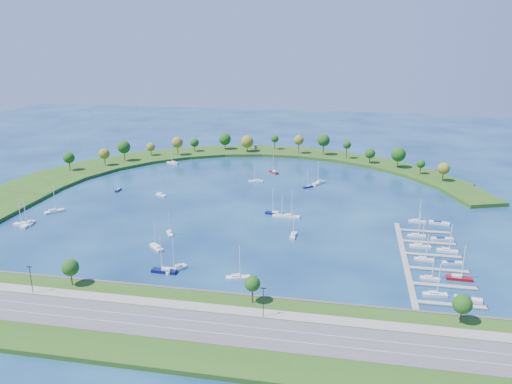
% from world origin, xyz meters
% --- Properties ---
extents(ground, '(700.00, 700.00, 0.00)m').
position_xyz_m(ground, '(0.00, 0.00, 0.00)').
color(ground, '#081E48').
rests_on(ground, ground).
extents(south_shoreline, '(420.00, 43.10, 11.60)m').
position_xyz_m(south_shoreline, '(0.03, -122.88, 1.00)').
color(south_shoreline, '#294B14').
rests_on(south_shoreline, ground).
extents(breakwater, '(286.74, 247.64, 2.00)m').
position_xyz_m(breakwater, '(-46.33, 48.72, 0.99)').
color(breakwater, '#294B14').
rests_on(breakwater, ground).
extents(breakwater_trees, '(241.60, 93.04, 15.53)m').
position_xyz_m(breakwater_trees, '(-12.48, 88.71, 10.69)').
color(breakwater_trees, '#382314').
rests_on(breakwater_trees, breakwater).
extents(harbor_tower, '(2.60, 2.60, 4.31)m').
position_xyz_m(harbor_tower, '(-16.09, 115.81, 4.21)').
color(harbor_tower, gray).
rests_on(harbor_tower, breakwater).
extents(dock_system, '(24.28, 82.00, 1.60)m').
position_xyz_m(dock_system, '(85.30, -61.00, 0.35)').
color(dock_system, gray).
rests_on(dock_system, ground).
extents(moored_boat_0, '(9.21, 4.65, 13.04)m').
position_xyz_m(moored_boat_0, '(-1.03, 36.94, 0.94)').
color(moored_boat_0, silver).
rests_on(moored_boat_0, ground).
extents(moored_boat_1, '(8.98, 2.89, 13.04)m').
position_xyz_m(moored_boat_1, '(-95.96, -54.82, 0.94)').
color(moored_boat_1, silver).
rests_on(moored_boat_1, ground).
extents(moored_boat_2, '(5.25, 7.31, 10.62)m').
position_xyz_m(moored_boat_2, '(-23.72, -52.66, 0.87)').
color(moored_boat_2, silver).
rests_on(moored_boat_2, ground).
extents(moored_boat_3, '(2.09, 6.47, 9.40)m').
position_xyz_m(moored_boat_3, '(-76.27, 4.87, 0.84)').
color(moored_boat_3, '#0A0F42').
rests_on(moored_boat_3, ground).
extents(moored_boat_4, '(8.21, 7.96, 13.13)m').
position_xyz_m(moored_boat_4, '(-23.78, -68.59, 0.94)').
color(moored_boat_4, silver).
rests_on(moored_boat_4, ground).
extents(moored_boat_5, '(9.78, 3.02, 14.26)m').
position_xyz_m(moored_boat_5, '(-12.64, -88.82, 0.98)').
color(moored_boat_5, '#0A0F42').
rests_on(moored_boat_5, ground).
extents(moored_boat_6, '(7.19, 9.18, 13.60)m').
position_xyz_m(moored_boat_6, '(-8.87, -86.33, 0.96)').
color(moored_boat_6, silver).
rests_on(moored_boat_6, ground).
extents(moored_boat_7, '(2.43, 8.19, 11.97)m').
position_xyz_m(moored_boat_7, '(31.38, -44.83, 0.91)').
color(moored_boat_7, silver).
rests_on(moored_boat_7, ground).
extents(moored_boat_8, '(8.32, 2.56, 12.14)m').
position_xyz_m(moored_boat_8, '(22.28, -21.23, 0.91)').
color(moored_boat_8, silver).
rests_on(moored_boat_8, ground).
extents(moored_boat_9, '(6.20, 5.84, 9.79)m').
position_xyz_m(moored_boat_9, '(31.31, 31.69, 0.85)').
color(moored_boat_9, '#0A0F42').
rests_on(moored_boat_9, ground).
extents(moored_boat_10, '(9.40, 2.66, 13.80)m').
position_xyz_m(moored_boat_10, '(27.04, -21.11, 0.96)').
color(moored_boat_10, silver).
rests_on(moored_boat_10, ground).
extents(moored_boat_11, '(8.40, 8.89, 14.06)m').
position_xyz_m(moored_boat_11, '(-91.54, -35.84, 0.97)').
color(moored_boat_11, silver).
rests_on(moored_boat_11, ground).
extents(moored_boat_12, '(7.45, 5.75, 11.00)m').
position_xyz_m(moored_boat_12, '(-48.46, 0.70, 0.88)').
color(moored_boat_12, silver).
rests_on(moored_boat_12, ground).
extents(moored_boat_13, '(7.36, 7.86, 12.38)m').
position_xyz_m(moored_boat_13, '(6.45, 60.17, 0.92)').
color(moored_boat_13, maroon).
rests_on(moored_boat_13, ground).
extents(moored_boat_14, '(8.90, 4.55, 12.60)m').
position_xyz_m(moored_boat_14, '(-67.24, 71.85, 0.92)').
color(moored_boat_14, silver).
rests_on(moored_boat_14, ground).
extents(moored_boat_15, '(9.31, 5.02, 13.18)m').
position_xyz_m(moored_boat_15, '(15.94, -88.88, 0.94)').
color(moored_boat_15, silver).
rests_on(moored_boat_15, ground).
extents(moored_boat_16, '(7.64, 9.72, 14.42)m').
position_xyz_m(moored_boat_16, '(36.94, 40.55, 0.98)').
color(moored_boat_16, silver).
rests_on(moored_boat_16, ground).
extents(moored_boat_17, '(9.45, 4.94, 13.38)m').
position_xyz_m(moored_boat_17, '(18.68, -17.99, 0.95)').
color(moored_boat_17, '#0A0F42').
rests_on(moored_boat_17, ground).
extents(moored_boat_18, '(3.19, 9.52, 13.79)m').
position_xyz_m(moored_boat_18, '(-93.60, -54.53, 0.96)').
color(moored_boat_18, silver).
rests_on(moored_boat_18, ground).
extents(docked_boat_0, '(8.37, 3.23, 11.98)m').
position_xyz_m(docked_boat_0, '(85.52, -88.34, 0.91)').
color(docked_boat_0, silver).
rests_on(docked_boat_0, ground).
extents(docked_boat_1, '(9.21, 3.78, 1.82)m').
position_xyz_m(docked_boat_1, '(95.97, -89.64, 0.67)').
color(docked_boat_1, silver).
rests_on(docked_boat_1, ground).
extents(docked_boat_2, '(7.14, 2.33, 10.37)m').
position_xyz_m(docked_boat_2, '(85.54, -76.17, 0.86)').
color(docked_boat_2, silver).
rests_on(docked_boat_2, ground).
extents(docked_boat_3, '(9.27, 2.89, 13.51)m').
position_xyz_m(docked_boat_3, '(96.00, -74.21, 0.95)').
color(docked_boat_3, maroon).
rests_on(docked_boat_3, ground).
extents(docked_boat_4, '(7.84, 2.71, 11.33)m').
position_xyz_m(docked_boat_4, '(85.53, -59.81, 0.89)').
color(docked_boat_4, silver).
rests_on(docked_boat_4, ground).
extents(docked_boat_5, '(7.88, 3.25, 1.56)m').
position_xyz_m(docked_boat_5, '(95.99, -60.88, 0.57)').
color(docked_boat_5, silver).
rests_on(docked_boat_5, ground).
extents(docked_boat_6, '(8.72, 2.64, 12.73)m').
position_xyz_m(docked_boat_6, '(85.51, -46.82, 0.93)').
color(docked_boat_6, silver).
rests_on(docked_boat_6, ground).
extents(docked_boat_7, '(8.60, 3.17, 12.36)m').
position_xyz_m(docked_boat_7, '(96.01, -49.40, 0.92)').
color(docked_boat_7, silver).
rests_on(docked_boat_7, ground).
extents(docked_boat_8, '(8.08, 2.89, 11.64)m').
position_xyz_m(docked_boat_8, '(85.52, -34.91, 0.90)').
color(docked_boat_8, silver).
rests_on(docked_boat_8, ground).
extents(docked_boat_9, '(9.72, 4.12, 1.92)m').
position_xyz_m(docked_boat_9, '(95.96, -36.78, 0.71)').
color(docked_boat_9, silver).
rests_on(docked_boat_9, ground).
extents(docked_boat_10, '(8.13, 2.39, 11.91)m').
position_xyz_m(docked_boat_10, '(87.92, -16.37, 0.90)').
color(docked_boat_10, silver).
rests_on(docked_boat_10, ground).
extents(docked_boat_11, '(9.80, 4.25, 1.93)m').
position_xyz_m(docked_boat_11, '(97.86, -16.44, 0.71)').
color(docked_boat_11, silver).
rests_on(docked_boat_11, ground).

